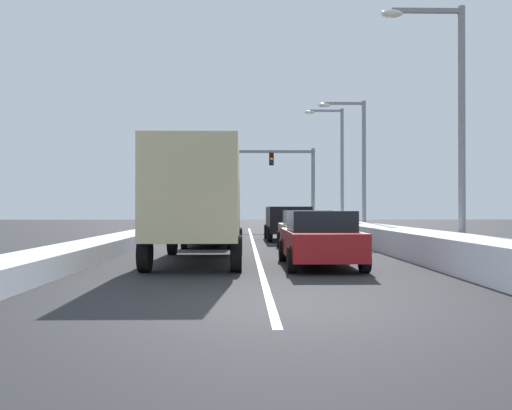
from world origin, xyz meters
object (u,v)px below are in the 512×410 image
at_px(traffic_light_gantry, 283,171).
at_px(street_lamp_right_near, 450,107).
at_px(box_truck_center_lane_nearest, 198,197).
at_px(sedan_tan_right_lane_second, 306,230).
at_px(sedan_navy_center_lane_second, 209,228).
at_px(street_lamp_right_mid, 357,155).
at_px(suv_black_right_lane_third, 287,220).
at_px(sedan_red_right_lane_nearest, 320,238).
at_px(street_lamp_right_far, 337,158).
at_px(suv_silver_center_lane_third, 216,219).

distance_m(traffic_light_gantry, street_lamp_right_near, 25.86).
bearing_deg(box_truck_center_lane_nearest, sedan_tan_right_lane_second, 52.71).
height_order(sedan_navy_center_lane_second, traffic_light_gantry, traffic_light_gantry).
bearing_deg(box_truck_center_lane_nearest, traffic_light_gantry, 80.83).
bearing_deg(box_truck_center_lane_nearest, street_lamp_right_mid, 62.76).
bearing_deg(sedan_tan_right_lane_second, suv_black_right_lane_third, 91.49).
distance_m(traffic_light_gantry, street_lamp_right_mid, 12.40).
xyz_separation_m(sedan_navy_center_lane_second, street_lamp_right_near, (7.90, -6.18, 4.00)).
bearing_deg(suv_black_right_lane_third, box_truck_center_lane_nearest, -106.67).
bearing_deg(traffic_light_gantry, sedan_red_right_lane_nearest, -91.94).
height_order(sedan_tan_right_lane_second, street_lamp_right_near, street_lamp_right_near).
bearing_deg(street_lamp_right_far, sedan_red_right_lane_nearest, -100.56).
relative_size(traffic_light_gantry, street_lamp_right_mid, 1.00).
bearing_deg(street_lamp_right_mid, sedan_red_right_lane_nearest, -104.88).
relative_size(box_truck_center_lane_nearest, suv_silver_center_lane_third, 1.47).
height_order(sedan_red_right_lane_nearest, street_lamp_right_far, street_lamp_right_far).
distance_m(sedan_tan_right_lane_second, street_lamp_right_near, 6.82).
distance_m(sedan_tan_right_lane_second, suv_silver_center_lane_third, 9.83).
height_order(box_truck_center_lane_nearest, sedan_navy_center_lane_second, box_truck_center_lane_nearest).
xyz_separation_m(suv_black_right_lane_third, box_truck_center_lane_nearest, (-3.49, -11.65, 0.88)).
bearing_deg(suv_black_right_lane_third, traffic_light_gantry, 86.86).
bearing_deg(suv_black_right_lane_third, street_lamp_right_near, -67.85).
bearing_deg(sedan_navy_center_lane_second, box_truck_center_lane_nearest, -89.00).
distance_m(sedan_navy_center_lane_second, street_lamp_right_far, 16.83).
distance_m(sedan_tan_right_lane_second, box_truck_center_lane_nearest, 6.16).
bearing_deg(box_truck_center_lane_nearest, sedan_red_right_lane_nearest, -19.29).
distance_m(sedan_navy_center_lane_second, street_lamp_right_near, 10.80).
xyz_separation_m(suv_silver_center_lane_third, street_lamp_right_far, (7.81, 7.77, 3.97)).
distance_m(suv_silver_center_lane_third, street_lamp_right_near, 15.48).
height_order(suv_silver_center_lane_third, street_lamp_right_far, street_lamp_right_far).
relative_size(sedan_tan_right_lane_second, traffic_light_gantry, 0.60).
height_order(suv_black_right_lane_third, traffic_light_gantry, traffic_light_gantry).
distance_m(suv_black_right_lane_third, sedan_navy_center_lane_second, 5.67).
xyz_separation_m(suv_silver_center_lane_third, traffic_light_gantry, (4.50, 12.88, 3.48)).
distance_m(street_lamp_right_near, street_lamp_right_far, 20.51).
bearing_deg(suv_black_right_lane_third, sedan_red_right_lane_nearest, -90.53).
bearing_deg(street_lamp_right_far, traffic_light_gantry, 122.87).
distance_m(sedan_navy_center_lane_second, suv_silver_center_lane_third, 6.57).
height_order(sedan_tan_right_lane_second, street_lamp_right_far, street_lamp_right_far).
bearing_deg(street_lamp_right_near, street_lamp_right_far, 90.43).
distance_m(suv_silver_center_lane_third, traffic_light_gantry, 14.08).
bearing_deg(street_lamp_right_mid, suv_black_right_lane_third, -142.73).
height_order(sedan_tan_right_lane_second, traffic_light_gantry, traffic_light_gantry).
relative_size(suv_silver_center_lane_third, street_lamp_right_mid, 0.65).
distance_m(box_truck_center_lane_nearest, street_lamp_right_mid, 16.85).
bearing_deg(suv_silver_center_lane_third, sedan_tan_right_lane_second, -66.92).
bearing_deg(suv_silver_center_lane_third, street_lamp_right_far, 44.84).
bearing_deg(sedan_navy_center_lane_second, sedan_red_right_lane_nearest, -67.58).
relative_size(suv_black_right_lane_third, box_truck_center_lane_nearest, 0.68).
relative_size(box_truck_center_lane_nearest, traffic_light_gantry, 0.95).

